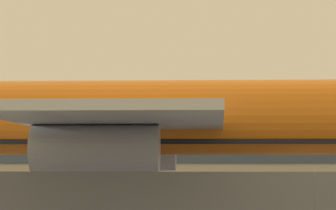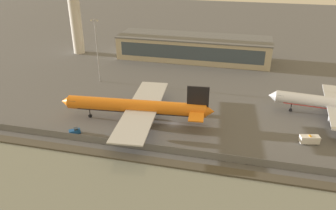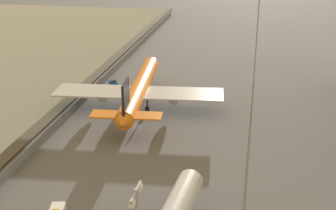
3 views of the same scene
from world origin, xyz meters
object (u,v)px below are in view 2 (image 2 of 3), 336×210
(passenger_jet_silver, at_px, (336,104))
(control_tower, at_px, (74,7))
(baggage_tug, at_px, (75,131))
(ops_van, at_px, (309,139))
(apron_light_mast_apron_east, at_px, (97,48))
(cargo_jet_orange, at_px, (138,107))

(passenger_jet_silver, distance_m, control_tower, 121.93)
(baggage_tug, xyz_separation_m, ops_van, (65.80, 10.76, 0.47))
(baggage_tug, distance_m, ops_van, 66.67)
(apron_light_mast_apron_east, bearing_deg, ops_van, -20.90)
(baggage_tug, relative_size, control_tower, 0.09)
(cargo_jet_orange, bearing_deg, passenger_jet_silver, 15.93)
(baggage_tug, relative_size, ops_van, 0.64)
(passenger_jet_silver, xyz_separation_m, control_tower, (-111.97, 44.74, 18.05))
(ops_van, relative_size, control_tower, 0.14)
(passenger_jet_silver, distance_m, ops_van, 20.69)
(baggage_tug, xyz_separation_m, apron_light_mast_apron_east, (-9.93, 39.68, 12.99))
(cargo_jet_orange, relative_size, ops_van, 8.76)
(baggage_tug, xyz_separation_m, control_tower, (-36.54, 73.48, 21.94))
(cargo_jet_orange, height_order, ops_van, cargo_jet_orange)
(passenger_jet_silver, height_order, apron_light_mast_apron_east, apron_light_mast_apron_east)
(ops_van, bearing_deg, cargo_jet_orange, 178.91)
(cargo_jet_orange, bearing_deg, control_tower, 130.25)
(cargo_jet_orange, distance_m, ops_van, 50.19)
(cargo_jet_orange, relative_size, control_tower, 1.21)
(cargo_jet_orange, xyz_separation_m, apron_light_mast_apron_east, (-25.68, 27.96, 8.84))
(ops_van, distance_m, apron_light_mast_apron_east, 82.02)
(cargo_jet_orange, relative_size, baggage_tug, 13.68)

